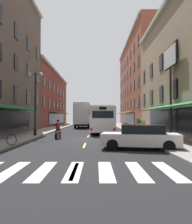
{
  "coord_description": "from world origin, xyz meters",
  "views": [
    {
      "loc": [
        0.76,
        -17.39,
        1.89
      ],
      "look_at": [
        0.76,
        4.76,
        2.39
      ],
      "focal_mm": 33.71,
      "sensor_mm": 36.0,
      "label": 1
    }
  ],
  "objects_px": {
    "transit_bus": "(102,119)",
    "bicycle_near": "(3,139)",
    "street_lamp_twin": "(35,101)",
    "pedestrian_near": "(138,124)",
    "motorcycle_rider": "(58,130)",
    "sedan_near": "(85,122)",
    "billboard_sign": "(170,68)",
    "box_truck": "(83,115)",
    "pedestrian_mid": "(143,127)",
    "sedan_mid": "(141,137)"
  },
  "relations": [
    {
      "from": "box_truck",
      "to": "sedan_mid",
      "type": "distance_m",
      "value": 24.42
    },
    {
      "from": "transit_bus",
      "to": "sedan_near",
      "type": "bearing_deg",
      "value": 99.49
    },
    {
      "from": "transit_bus",
      "to": "sedan_mid",
      "type": "height_order",
      "value": "transit_bus"
    },
    {
      "from": "pedestrian_near",
      "to": "street_lamp_twin",
      "type": "bearing_deg",
      "value": 141.46
    },
    {
      "from": "pedestrian_mid",
      "to": "street_lamp_twin",
      "type": "relative_size",
      "value": 0.27
    },
    {
      "from": "sedan_mid",
      "to": "pedestrian_near",
      "type": "height_order",
      "value": "pedestrian_near"
    },
    {
      "from": "billboard_sign",
      "to": "pedestrian_mid",
      "type": "bearing_deg",
      "value": 148.4
    },
    {
      "from": "sedan_mid",
      "to": "pedestrian_mid",
      "type": "relative_size",
      "value": 2.95
    },
    {
      "from": "sedan_near",
      "to": "sedan_mid",
      "type": "relative_size",
      "value": 1.0
    },
    {
      "from": "billboard_sign",
      "to": "transit_bus",
      "type": "bearing_deg",
      "value": 123.02
    },
    {
      "from": "transit_bus",
      "to": "pedestrian_mid",
      "type": "height_order",
      "value": "transit_bus"
    },
    {
      "from": "motorcycle_rider",
      "to": "pedestrian_mid",
      "type": "distance_m",
      "value": 7.58
    },
    {
      "from": "pedestrian_mid",
      "to": "billboard_sign",
      "type": "bearing_deg",
      "value": 39.35
    },
    {
      "from": "pedestrian_near",
      "to": "street_lamp_twin",
      "type": "xyz_separation_m",
      "value": [
        -10.53,
        -4.33,
        2.34
      ]
    },
    {
      "from": "sedan_mid",
      "to": "street_lamp_twin",
      "type": "bearing_deg",
      "value": 138.18
    },
    {
      "from": "sedan_near",
      "to": "sedan_mid",
      "type": "xyz_separation_m",
      "value": [
        4.95,
        -32.73,
        0.07
      ]
    },
    {
      "from": "billboard_sign",
      "to": "pedestrian_mid",
      "type": "relative_size",
      "value": 4.89
    },
    {
      "from": "motorcycle_rider",
      "to": "transit_bus",
      "type": "bearing_deg",
      "value": 62.56
    },
    {
      "from": "pedestrian_near",
      "to": "pedestrian_mid",
      "type": "height_order",
      "value": "pedestrian_near"
    },
    {
      "from": "sedan_near",
      "to": "sedan_mid",
      "type": "distance_m",
      "value": 33.1
    },
    {
      "from": "pedestrian_near",
      "to": "sedan_mid",
      "type": "bearing_deg",
      "value": -161.67
    },
    {
      "from": "transit_bus",
      "to": "box_truck",
      "type": "bearing_deg",
      "value": 107.04
    },
    {
      "from": "sedan_near",
      "to": "bicycle_near",
      "type": "height_order",
      "value": "sedan_near"
    },
    {
      "from": "billboard_sign",
      "to": "street_lamp_twin",
      "type": "distance_m",
      "value": 12.44
    },
    {
      "from": "sedan_near",
      "to": "street_lamp_twin",
      "type": "relative_size",
      "value": 0.79
    },
    {
      "from": "billboard_sign",
      "to": "transit_bus",
      "type": "height_order",
      "value": "billboard_sign"
    },
    {
      "from": "billboard_sign",
      "to": "sedan_near",
      "type": "height_order",
      "value": "billboard_sign"
    },
    {
      "from": "billboard_sign",
      "to": "pedestrian_mid",
      "type": "height_order",
      "value": "billboard_sign"
    },
    {
      "from": "billboard_sign",
      "to": "sedan_near",
      "type": "bearing_deg",
      "value": 107.57
    },
    {
      "from": "sedan_mid",
      "to": "street_lamp_twin",
      "type": "height_order",
      "value": "street_lamp_twin"
    },
    {
      "from": "sedan_mid",
      "to": "motorcycle_rider",
      "type": "distance_m",
      "value": 8.39
    },
    {
      "from": "transit_bus",
      "to": "bicycle_near",
      "type": "height_order",
      "value": "transit_bus"
    },
    {
      "from": "sedan_mid",
      "to": "motorcycle_rider",
      "type": "bearing_deg",
      "value": 134.55
    },
    {
      "from": "sedan_near",
      "to": "pedestrian_mid",
      "type": "relative_size",
      "value": 2.95
    },
    {
      "from": "bicycle_near",
      "to": "pedestrian_near",
      "type": "relative_size",
      "value": 1.0
    },
    {
      "from": "sedan_near",
      "to": "motorcycle_rider",
      "type": "height_order",
      "value": "motorcycle_rider"
    },
    {
      "from": "pedestrian_near",
      "to": "sedan_near",
      "type": "bearing_deg",
      "value": 47.98
    },
    {
      "from": "pedestrian_mid",
      "to": "sedan_mid",
      "type": "bearing_deg",
      "value": -33.03
    },
    {
      "from": "billboard_sign",
      "to": "motorcycle_rider",
      "type": "bearing_deg",
      "value": 176.63
    },
    {
      "from": "pedestrian_near",
      "to": "pedestrian_mid",
      "type": "xyz_separation_m",
      "value": [
        -0.57,
        -5.08,
        -0.1
      ]
    },
    {
      "from": "transit_bus",
      "to": "motorcycle_rider",
      "type": "distance_m",
      "value": 8.93
    },
    {
      "from": "sedan_mid",
      "to": "bicycle_near",
      "type": "relative_size",
      "value": 2.72
    },
    {
      "from": "sedan_mid",
      "to": "bicycle_near",
      "type": "distance_m",
      "value": 8.34
    },
    {
      "from": "box_truck",
      "to": "motorcycle_rider",
      "type": "distance_m",
      "value": 18.0
    },
    {
      "from": "motorcycle_rider",
      "to": "pedestrian_near",
      "type": "distance_m",
      "value": 9.97
    },
    {
      "from": "box_truck",
      "to": "pedestrian_mid",
      "type": "relative_size",
      "value": 4.91
    },
    {
      "from": "billboard_sign",
      "to": "bicycle_near",
      "type": "bearing_deg",
      "value": -158.68
    },
    {
      "from": "billboard_sign",
      "to": "motorcycle_rider",
      "type": "distance_m",
      "value": 10.98
    },
    {
      "from": "box_truck",
      "to": "motorcycle_rider",
      "type": "xyz_separation_m",
      "value": [
        -1.02,
        -17.91,
        -1.41
      ]
    },
    {
      "from": "street_lamp_twin",
      "to": "bicycle_near",
      "type": "bearing_deg",
      "value": -90.13
    }
  ]
}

